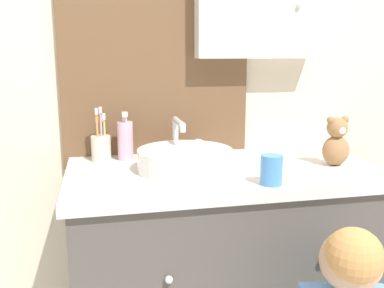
{
  "coord_description": "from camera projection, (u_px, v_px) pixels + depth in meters",
  "views": [
    {
      "loc": [
        -0.42,
        -1.09,
        1.28
      ],
      "look_at": [
        -0.12,
        0.26,
        0.99
      ],
      "focal_mm": 40.0,
      "sensor_mm": 36.0,
      "label": 1
    }
  ],
  "objects": [
    {
      "name": "soap_dispenser",
      "position": [
        125.0,
        140.0,
        1.6
      ],
      "size": [
        0.06,
        0.06,
        0.18
      ],
      "color": "#CCA3BC",
      "rests_on": "vanity_counter"
    },
    {
      "name": "toothbrush_holder",
      "position": [
        101.0,
        146.0,
        1.59
      ],
      "size": [
        0.07,
        0.07,
        0.2
      ],
      "color": "beige",
      "rests_on": "vanity_counter"
    },
    {
      "name": "vanity_counter",
      "position": [
        222.0,
        282.0,
        1.6
      ],
      "size": [
        1.08,
        0.59,
        0.89
      ],
      "color": "#4C4742",
      "rests_on": "ground_plane"
    },
    {
      "name": "sink_basin",
      "position": [
        185.0,
        158.0,
        1.47
      ],
      "size": [
        0.33,
        0.38,
        0.16
      ],
      "color": "white",
      "rests_on": "vanity_counter"
    },
    {
      "name": "wall_back",
      "position": [
        205.0,
        54.0,
        1.73
      ],
      "size": [
        3.2,
        0.18,
        2.5
      ],
      "color": "beige",
      "rests_on": "ground_plane"
    },
    {
      "name": "drinking_cup",
      "position": [
        271.0,
        170.0,
        1.3
      ],
      "size": [
        0.07,
        0.07,
        0.09
      ],
      "primitive_type": "cylinder",
      "color": "#4789D1",
      "rests_on": "vanity_counter"
    },
    {
      "name": "teddy_bear",
      "position": [
        336.0,
        142.0,
        1.52
      ],
      "size": [
        0.1,
        0.08,
        0.18
      ],
      "color": "#9E7047",
      "rests_on": "vanity_counter"
    }
  ]
}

